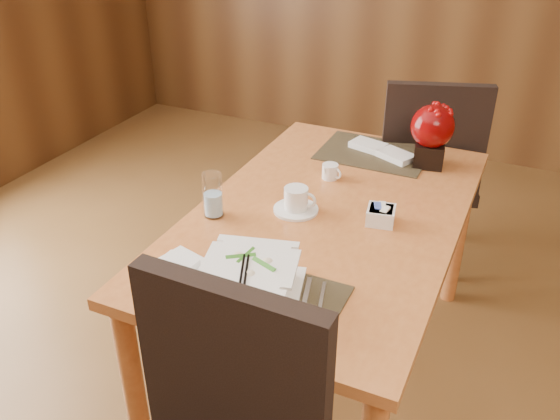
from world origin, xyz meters
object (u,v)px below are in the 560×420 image
at_px(water_glass, 213,195).
at_px(sugar_caddy, 381,215).
at_px(dining_table, 328,235).
at_px(far_chair, 426,167).
at_px(soup_setting, 250,280).
at_px(bread_plate, 178,268).
at_px(creamer_jug, 330,171).
at_px(berry_decor, 432,132).
at_px(coffee_cup, 296,201).

xyz_separation_m(water_glass, sugar_caddy, (0.55, 0.20, -0.05)).
xyz_separation_m(dining_table, far_chair, (0.17, 0.88, -0.08)).
distance_m(dining_table, sugar_caddy, 0.22).
bearing_deg(water_glass, soup_setting, -47.40).
bearing_deg(far_chair, soup_setting, 63.87).
xyz_separation_m(bread_plate, far_chair, (0.47, 1.41, -0.18)).
bearing_deg(creamer_jug, sugar_caddy, -20.32).
bearing_deg(bread_plate, creamer_jug, 75.31).
bearing_deg(berry_decor, creamer_jug, -139.17).
bearing_deg(soup_setting, sugar_caddy, 53.53).
bearing_deg(sugar_caddy, berry_decor, 84.85).
bearing_deg(dining_table, water_glass, -151.99).
xyz_separation_m(water_glass, creamer_jug, (0.27, 0.44, -0.05)).
height_order(dining_table, creamer_jug, creamer_jug).
xyz_separation_m(berry_decor, bread_plate, (-0.53, -1.05, -0.14)).
relative_size(dining_table, berry_decor, 5.82).
xyz_separation_m(coffee_cup, far_chair, (0.28, 0.93, -0.21)).
xyz_separation_m(creamer_jug, far_chair, (0.26, 0.63, -0.20)).
distance_m(soup_setting, water_glass, 0.48).
relative_size(berry_decor, bread_plate, 1.54).
bearing_deg(sugar_caddy, water_glass, -160.15).
xyz_separation_m(water_glass, bread_plate, (0.07, -0.33, -0.08)).
relative_size(coffee_cup, bread_plate, 0.96).
relative_size(sugar_caddy, far_chair, 0.09).
bearing_deg(water_glass, dining_table, 28.01).
relative_size(water_glass, bread_plate, 0.97).
bearing_deg(far_chair, creamer_jug, 49.54).
relative_size(coffee_cup, far_chair, 0.16).
height_order(water_glass, creamer_jug, water_glass).
xyz_separation_m(sugar_caddy, bread_plate, (-0.48, -0.53, -0.02)).
relative_size(dining_table, bread_plate, 8.97).
distance_m(coffee_cup, far_chair, 0.99).
bearing_deg(soup_setting, coffee_cup, 83.99).
height_order(sugar_caddy, bread_plate, sugar_caddy).
bearing_deg(soup_setting, far_chair, 67.18).
xyz_separation_m(soup_setting, water_glass, (-0.32, 0.35, 0.02)).
distance_m(dining_table, bread_plate, 0.61).
height_order(coffee_cup, creamer_jug, coffee_cup).
height_order(creamer_jug, berry_decor, berry_decor).
height_order(dining_table, bread_plate, bread_plate).
distance_m(creamer_jug, berry_decor, 0.44).
bearing_deg(dining_table, creamer_jug, 109.59).
bearing_deg(sugar_caddy, far_chair, 90.89).
xyz_separation_m(coffee_cup, water_glass, (-0.25, -0.15, 0.04)).
height_order(coffee_cup, far_chair, far_chair).
xyz_separation_m(creamer_jug, berry_decor, (0.32, 0.28, 0.12)).
bearing_deg(sugar_caddy, soup_setting, -111.92).
height_order(creamer_jug, sugar_caddy, creamer_jug).
bearing_deg(bread_plate, far_chair, 71.66).
distance_m(soup_setting, sugar_caddy, 0.59).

